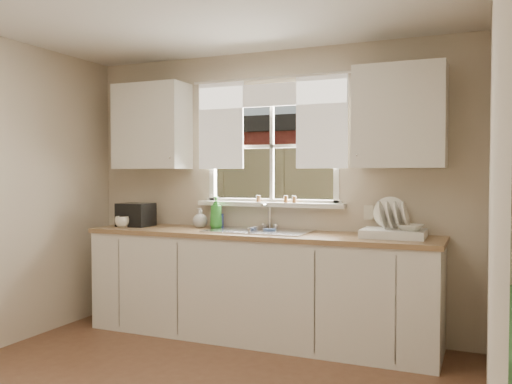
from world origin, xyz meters
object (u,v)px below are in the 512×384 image
at_px(dish_rack, 393,229).
at_px(cup, 122,222).
at_px(soap_bottle_a, 216,212).
at_px(black_appliance, 136,215).

distance_m(dish_rack, cup, 2.43).
bearing_deg(cup, soap_bottle_a, 18.30).
bearing_deg(soap_bottle_a, dish_rack, 0.60).
bearing_deg(black_appliance, dish_rack, 0.78).
xyz_separation_m(soap_bottle_a, black_appliance, (-0.79, -0.11, -0.04)).
xyz_separation_m(soap_bottle_a, cup, (-0.84, -0.26, -0.09)).
height_order(dish_rack, black_appliance, dish_rack).
bearing_deg(soap_bottle_a, black_appliance, -169.05).
xyz_separation_m(dish_rack, soap_bottle_a, (-1.58, 0.07, 0.08)).
bearing_deg(soap_bottle_a, cup, -159.68).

